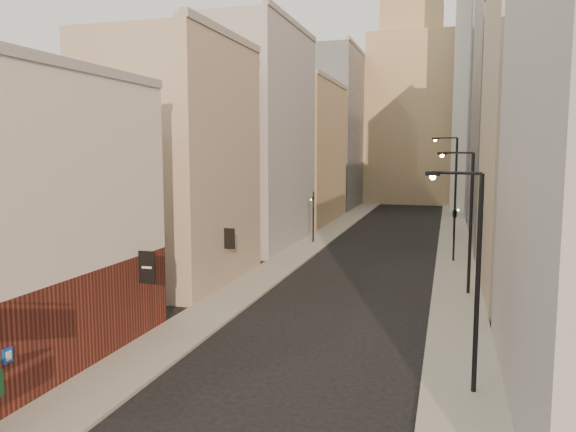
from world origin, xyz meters
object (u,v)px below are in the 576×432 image
object	(u,v)px
streetlamp_near	(472,270)
traffic_light_left	(313,207)
clock_tower	(411,99)
white_tower	(483,82)
streetlamp_mid	(467,214)
streetlamp_far	(453,182)
traffic_light_right	(455,215)

from	to	relation	value
streetlamp_near	traffic_light_left	xyz separation A→B (m)	(-13.26, 31.09, -1.11)
clock_tower	white_tower	bearing A→B (deg)	-51.84
white_tower	traffic_light_left	world-z (taller)	white_tower
streetlamp_mid	streetlamp_far	xyz separation A→B (m)	(-0.73, 22.19, 0.79)
clock_tower	white_tower	world-z (taller)	clock_tower
clock_tower	traffic_light_right	distance (m)	56.56
streetlamp_mid	traffic_light_left	bearing A→B (deg)	150.85
traffic_light_left	traffic_light_right	distance (m)	14.18
streetlamp_far	streetlamp_mid	bearing A→B (deg)	-67.20
streetlamp_far	traffic_light_left	distance (m)	14.27
streetlamp_far	streetlamp_near	bearing A→B (deg)	-68.33
streetlamp_near	streetlamp_far	distance (m)	37.06
white_tower	traffic_light_right	bearing A→B (deg)	-95.21
streetlamp_near	traffic_light_left	bearing A→B (deg)	133.24
streetlamp_mid	streetlamp_far	bearing A→B (deg)	113.00
traffic_light_left	streetlamp_far	bearing A→B (deg)	-136.63
clock_tower	streetlamp_mid	bearing A→B (deg)	-83.02
streetlamp_near	traffic_light_left	distance (m)	33.82
white_tower	streetlamp_far	bearing A→B (deg)	-97.61
traffic_light_left	clock_tower	bearing A→B (deg)	-78.18
streetlamp_mid	clock_tower	bearing A→B (deg)	118.10
traffic_light_left	streetlamp_near	bearing A→B (deg)	131.48
streetlamp_mid	streetlamp_far	world-z (taller)	streetlamp_far
white_tower	traffic_light_left	xyz separation A→B (m)	(-16.57, -34.45, -15.07)
white_tower	streetlamp_mid	bearing A→B (deg)	-93.47
white_tower	streetlamp_mid	size ratio (longest dim) A/B	4.72
streetlamp_near	traffic_light_right	size ratio (longest dim) A/B	1.63
clock_tower	streetlamp_near	distance (m)	80.96
traffic_light_left	streetlamp_mid	bearing A→B (deg)	148.12
white_tower	streetlamp_far	world-z (taller)	white_tower
white_tower	streetlamp_mid	distance (m)	52.57
white_tower	streetlamp_near	xyz separation A→B (m)	(-3.31, -65.54, -13.96)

